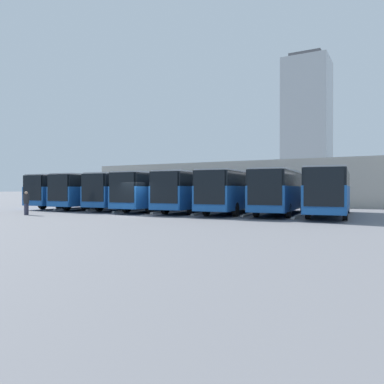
# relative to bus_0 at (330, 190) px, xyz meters

# --- Properties ---
(ground_plane) EXTENTS (600.00, 600.00, 0.00)m
(ground_plane) POSITION_rel_bus_0_xyz_m (12.83, 6.26, -1.89)
(ground_plane) COLOR slate
(bus_0) EXTENTS (3.60, 12.57, 3.39)m
(bus_0) POSITION_rel_bus_0_xyz_m (0.00, 0.00, 0.00)
(bus_0) COLOR #19519E
(bus_0) RESTS_ON ground_plane
(curb_divider_0) EXTENTS (0.73, 5.61, 0.15)m
(curb_divider_0) POSITION_rel_bus_0_xyz_m (1.83, 1.83, -1.81)
(curb_divider_0) COLOR #B2B2AD
(curb_divider_0) RESTS_ON ground_plane
(bus_1) EXTENTS (3.60, 12.57, 3.39)m
(bus_1) POSITION_rel_bus_0_xyz_m (3.67, -0.41, 0.00)
(bus_1) COLOR #19519E
(bus_1) RESTS_ON ground_plane
(curb_divider_1) EXTENTS (0.73, 5.61, 0.15)m
(curb_divider_1) POSITION_rel_bus_0_xyz_m (5.50, 1.42, -1.81)
(curb_divider_1) COLOR #B2B2AD
(curb_divider_1) RESTS_ON ground_plane
(bus_2) EXTENTS (3.60, 12.57, 3.39)m
(bus_2) POSITION_rel_bus_0_xyz_m (7.33, 0.13, 0.00)
(bus_2) COLOR #19519E
(bus_2) RESTS_ON ground_plane
(curb_divider_2) EXTENTS (0.73, 5.61, 0.15)m
(curb_divider_2) POSITION_rel_bus_0_xyz_m (9.17, 1.96, -1.81)
(curb_divider_2) COLOR #B2B2AD
(curb_divider_2) RESTS_ON ground_plane
(bus_3) EXTENTS (3.60, 12.57, 3.39)m
(bus_3) POSITION_rel_bus_0_xyz_m (11.00, 0.07, 0.00)
(bus_3) COLOR #19519E
(bus_3) RESTS_ON ground_plane
(curb_divider_3) EXTENTS (0.73, 5.61, 0.15)m
(curb_divider_3) POSITION_rel_bus_0_xyz_m (12.83, 1.90, -1.81)
(curb_divider_3) COLOR #B2B2AD
(curb_divider_3) RESTS_ON ground_plane
(bus_4) EXTENTS (3.60, 12.57, 3.39)m
(bus_4) POSITION_rel_bus_0_xyz_m (14.66, 0.30, 0.00)
(bus_4) COLOR #19519E
(bus_4) RESTS_ON ground_plane
(curb_divider_4) EXTENTS (0.73, 5.61, 0.15)m
(curb_divider_4) POSITION_rel_bus_0_xyz_m (16.50, 2.14, -1.81)
(curb_divider_4) COLOR #B2B2AD
(curb_divider_4) RESTS_ON ground_plane
(bus_5) EXTENTS (3.60, 12.57, 3.39)m
(bus_5) POSITION_rel_bus_0_xyz_m (18.33, -0.44, 0.00)
(bus_5) COLOR #19519E
(bus_5) RESTS_ON ground_plane
(curb_divider_5) EXTENTS (0.73, 5.61, 0.15)m
(curb_divider_5) POSITION_rel_bus_0_xyz_m (20.16, 1.39, -1.81)
(curb_divider_5) COLOR #B2B2AD
(curb_divider_5) RESTS_ON ground_plane
(bus_6) EXTENTS (3.60, 12.57, 3.39)m
(bus_6) POSITION_rel_bus_0_xyz_m (22.00, -0.06, 0.00)
(bus_6) COLOR #19519E
(bus_6) RESTS_ON ground_plane
(curb_divider_6) EXTENTS (0.73, 5.61, 0.15)m
(curb_divider_6) POSITION_rel_bus_0_xyz_m (23.83, 1.78, -1.81)
(curb_divider_6) COLOR #B2B2AD
(curb_divider_6) RESTS_ON ground_plane
(bus_7) EXTENTS (3.60, 12.57, 3.39)m
(bus_7) POSITION_rel_bus_0_xyz_m (25.66, -0.37, 0.00)
(bus_7) COLOR #19519E
(bus_7) RESTS_ON ground_plane
(pedestrian) EXTENTS (0.50, 0.50, 1.81)m
(pedestrian) POSITION_rel_bus_0_xyz_m (20.55, 9.89, -0.91)
(pedestrian) COLOR #38384C
(pedestrian) RESTS_ON ground_plane
(station_building) EXTENTS (41.63, 14.77, 5.36)m
(station_building) POSITION_rel_bus_0_xyz_m (12.83, -18.90, 0.82)
(station_building) COLOR #A8A399
(station_building) RESTS_ON ground_plane
(office_tower) EXTENTS (21.15, 21.15, 67.37)m
(office_tower) POSITION_rel_bus_0_xyz_m (33.90, -158.53, 31.20)
(office_tower) COLOR #ADB2B7
(office_tower) RESTS_ON ground_plane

